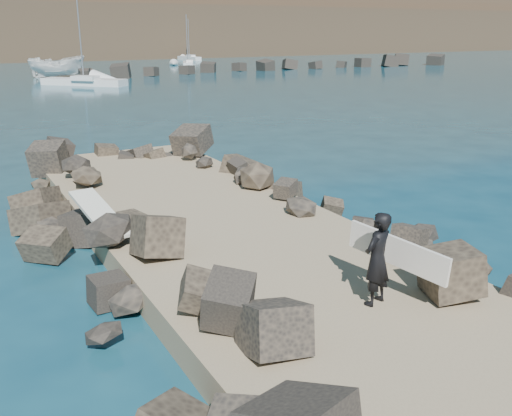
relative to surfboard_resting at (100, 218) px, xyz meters
name	(u,v)px	position (x,y,z in m)	size (l,w,h in m)	color
ground	(236,256)	(2.90, -1.40, -1.04)	(800.00, 800.00, 0.00)	#0F384C
jetty	(279,274)	(2.90, -3.40, -0.74)	(6.00, 26.00, 0.60)	#8C7759
riprap_left	(139,284)	(0.00, -2.90, -0.54)	(2.60, 22.00, 1.00)	black
riprap_right	(370,235)	(5.80, -2.90, -0.54)	(2.60, 22.00, 1.00)	black
breakwater_secondary	(283,66)	(37.90, 53.60, -0.44)	(52.00, 4.00, 1.20)	black
surfboard_resting	(100,218)	(0.00, 0.00, 0.00)	(0.62, 2.47, 0.08)	white
boat_imported	(57,66)	(9.46, 56.41, 0.16)	(2.34, 6.23, 2.41)	white
surfer_with_board	(380,258)	(3.45, -5.91, 0.42)	(1.07, 2.09, 1.71)	black
sailboat_d	(188,64)	(30.07, 67.56, -0.69)	(3.47, 6.13, 7.42)	silver
sailboat_f	(189,58)	(36.84, 83.28, -0.69)	(2.28, 5.92, 7.12)	silver
sailboat_c	(84,82)	(9.83, 44.96, -0.69)	(7.38, 7.53, 10.26)	silver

